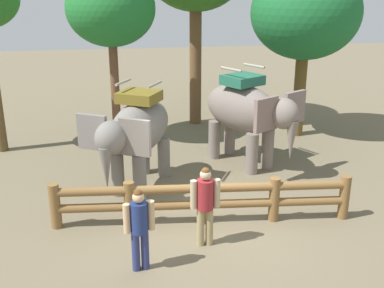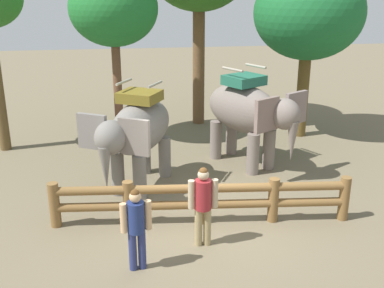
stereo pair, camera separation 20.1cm
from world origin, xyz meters
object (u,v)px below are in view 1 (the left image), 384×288
object	(u,v)px
elephant_near_left	(137,131)
tree_back_center	(306,14)
tourist_man_in_blue	(139,224)
tourist_woman_in_black	(205,201)
tree_far_right	(111,10)
elephant_center	(247,112)
log_fence	(203,198)

from	to	relation	value
elephant_near_left	tree_back_center	xyz separation A→B (m)	(5.87, 3.68, 2.63)
tourist_man_in_blue	tree_back_center	world-z (taller)	tree_back_center
tourist_woman_in_black	tree_far_right	world-z (taller)	tree_far_right
tourist_woman_in_black	tree_back_center	xyz separation A→B (m)	(4.67, 6.78, 3.21)
elephant_near_left	tourist_man_in_blue	size ratio (longest dim) A/B	1.97
elephant_center	tree_back_center	distance (m)	4.45
elephant_near_left	tree_back_center	world-z (taller)	tree_back_center
log_fence	tourist_woman_in_black	bearing A→B (deg)	-97.71
tourist_woman_in_black	tree_far_right	bearing A→B (deg)	103.29
log_fence	tree_back_center	distance (m)	8.23
tree_back_center	tree_far_right	bearing A→B (deg)	176.58
tourist_man_in_blue	elephant_center	bearing A→B (deg)	55.21
elephant_near_left	tourist_woman_in_black	size ratio (longest dim) A/B	1.89
elephant_near_left	tourist_woman_in_black	bearing A→B (deg)	-68.84
log_fence	tree_far_right	bearing A→B (deg)	106.31
tree_back_center	tourist_woman_in_black	bearing A→B (deg)	-124.56
elephant_center	tree_far_right	bearing A→B (deg)	142.15
tourist_woman_in_black	tree_back_center	bearing A→B (deg)	55.44
tourist_man_in_blue	tree_back_center	xyz separation A→B (m)	(6.05, 7.46, 3.25)
log_fence	elephant_near_left	world-z (taller)	elephant_near_left
tourist_woman_in_black	elephant_near_left	bearing A→B (deg)	111.16
tree_back_center	log_fence	bearing A→B (deg)	-127.90
elephant_near_left	tourist_man_in_blue	xyz separation A→B (m)	(-0.18, -3.77, -0.62)
tree_far_right	tourist_man_in_blue	bearing A→B (deg)	-87.70
elephant_center	tree_far_right	world-z (taller)	tree_far_right
tourist_woman_in_black	tourist_man_in_blue	bearing A→B (deg)	-153.87
tourist_woman_in_black	tree_back_center	size ratio (longest dim) A/B	0.30
elephant_near_left	tree_far_right	distance (m)	4.95
tourist_man_in_blue	tree_far_right	bearing A→B (deg)	92.30
tree_back_center	tree_far_right	xyz separation A→B (m)	(-6.36, 0.38, 0.16)
tree_back_center	tree_far_right	distance (m)	6.38
elephant_center	tree_far_right	size ratio (longest dim) A/B	0.61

